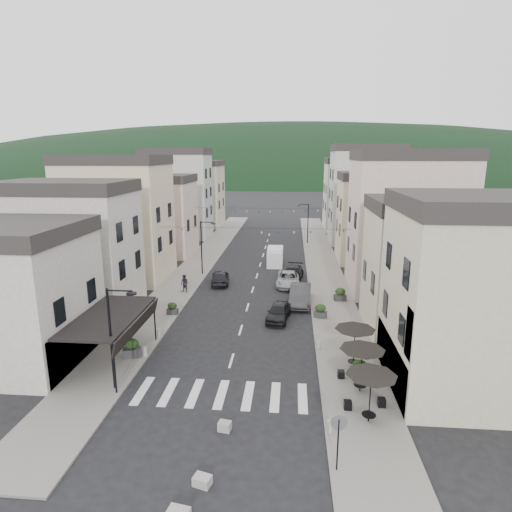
{
  "coord_description": "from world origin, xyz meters",
  "views": [
    {
      "loc": [
        3.73,
        -19.11,
        12.97
      ],
      "look_at": [
        0.35,
        20.74,
        3.5
      ],
      "focal_mm": 30.0,
      "sensor_mm": 36.0,
      "label": 1
    }
  ],
  "objects_px": {
    "parked_car_c": "(288,279)",
    "delivery_van": "(275,256)",
    "parked_car_d": "(293,274)",
    "parked_car_b": "(300,295)",
    "pedestrian_a": "(114,331)",
    "pedestrian_b": "(185,284)",
    "parked_car_e": "(220,277)",
    "parked_car_a": "(279,312)"
  },
  "relations": [
    {
      "from": "parked_car_e",
      "to": "pedestrian_a",
      "type": "relative_size",
      "value": 2.82
    },
    {
      "from": "delivery_van",
      "to": "pedestrian_a",
      "type": "xyz_separation_m",
      "value": [
        -10.44,
        -23.12,
        -0.19
      ]
    },
    {
      "from": "pedestrian_b",
      "to": "delivery_van",
      "type": "bearing_deg",
      "value": 78.87
    },
    {
      "from": "parked_car_d",
      "to": "parked_car_c",
      "type": "bearing_deg",
      "value": -94.85
    },
    {
      "from": "parked_car_b",
      "to": "parked_car_e",
      "type": "relative_size",
      "value": 1.19
    },
    {
      "from": "parked_car_a",
      "to": "parked_car_d",
      "type": "relative_size",
      "value": 0.82
    },
    {
      "from": "delivery_van",
      "to": "pedestrian_b",
      "type": "xyz_separation_m",
      "value": [
        -8.19,
        -11.87,
        -0.1
      ]
    },
    {
      "from": "pedestrian_a",
      "to": "parked_car_e",
      "type": "bearing_deg",
      "value": 57.19
    },
    {
      "from": "parked_car_a",
      "to": "delivery_van",
      "type": "relative_size",
      "value": 0.87
    },
    {
      "from": "pedestrian_a",
      "to": "pedestrian_b",
      "type": "height_order",
      "value": "pedestrian_b"
    },
    {
      "from": "parked_car_a",
      "to": "delivery_van",
      "type": "bearing_deg",
      "value": 101.15
    },
    {
      "from": "parked_car_c",
      "to": "parked_car_e",
      "type": "distance_m",
      "value": 7.02
    },
    {
      "from": "parked_car_c",
      "to": "delivery_van",
      "type": "distance_m",
      "value": 8.65
    },
    {
      "from": "parked_car_e",
      "to": "pedestrian_b",
      "type": "distance_m",
      "value": 4.46
    },
    {
      "from": "parked_car_a",
      "to": "parked_car_e",
      "type": "bearing_deg",
      "value": 131.76
    },
    {
      "from": "parked_car_b",
      "to": "parked_car_c",
      "type": "xyz_separation_m",
      "value": [
        -1.12,
        5.43,
        -0.15
      ]
    },
    {
      "from": "parked_car_c",
      "to": "delivery_van",
      "type": "bearing_deg",
      "value": 102.32
    },
    {
      "from": "parked_car_c",
      "to": "parked_car_d",
      "type": "bearing_deg",
      "value": 78.53
    },
    {
      "from": "parked_car_c",
      "to": "pedestrian_a",
      "type": "height_order",
      "value": "pedestrian_a"
    },
    {
      "from": "pedestrian_a",
      "to": "parked_car_d",
      "type": "bearing_deg",
      "value": 39.26
    },
    {
      "from": "delivery_van",
      "to": "pedestrian_b",
      "type": "height_order",
      "value": "delivery_van"
    },
    {
      "from": "delivery_van",
      "to": "parked_car_b",
      "type": "bearing_deg",
      "value": -78.89
    },
    {
      "from": "parked_car_b",
      "to": "parked_car_c",
      "type": "bearing_deg",
      "value": 104.87
    },
    {
      "from": "parked_car_c",
      "to": "parked_car_d",
      "type": "distance_m",
      "value": 1.98
    },
    {
      "from": "parked_car_a",
      "to": "pedestrian_b",
      "type": "xyz_separation_m",
      "value": [
        -9.19,
        6.05,
        0.3
      ]
    },
    {
      "from": "parked_car_d",
      "to": "delivery_van",
      "type": "xyz_separation_m",
      "value": [
        -2.11,
        6.54,
        0.37
      ]
    },
    {
      "from": "parked_car_a",
      "to": "pedestrian_a",
      "type": "relative_size",
      "value": 2.62
    },
    {
      "from": "delivery_van",
      "to": "parked_car_a",
      "type": "bearing_deg",
      "value": -87.09
    },
    {
      "from": "parked_car_a",
      "to": "parked_car_e",
      "type": "distance_m",
      "value": 11.39
    },
    {
      "from": "parked_car_e",
      "to": "delivery_van",
      "type": "distance_m",
      "value": 10.01
    },
    {
      "from": "parked_car_b",
      "to": "pedestrian_a",
      "type": "relative_size",
      "value": 3.36
    },
    {
      "from": "parked_car_e",
      "to": "pedestrian_a",
      "type": "xyz_separation_m",
      "value": [
        -5.1,
        -14.66,
        0.15
      ]
    },
    {
      "from": "parked_car_c",
      "to": "parked_car_a",
      "type": "bearing_deg",
      "value": -92.97
    },
    {
      "from": "parked_car_c",
      "to": "parked_car_e",
      "type": "relative_size",
      "value": 1.16
    },
    {
      "from": "parked_car_d",
      "to": "pedestrian_a",
      "type": "xyz_separation_m",
      "value": [
        -12.55,
        -16.58,
        0.17
      ]
    },
    {
      "from": "parked_car_a",
      "to": "pedestrian_a",
      "type": "height_order",
      "value": "pedestrian_a"
    },
    {
      "from": "pedestrian_a",
      "to": "parked_car_c",
      "type": "bearing_deg",
      "value": 36.77
    },
    {
      "from": "pedestrian_b",
      "to": "parked_car_c",
      "type": "bearing_deg",
      "value": 42.47
    },
    {
      "from": "parked_car_b",
      "to": "parked_car_c",
      "type": "height_order",
      "value": "parked_car_b"
    },
    {
      "from": "parked_car_b",
      "to": "pedestrian_b",
      "type": "height_order",
      "value": "pedestrian_b"
    },
    {
      "from": "parked_car_d",
      "to": "delivery_van",
      "type": "distance_m",
      "value": 6.88
    },
    {
      "from": "delivery_van",
      "to": "pedestrian_a",
      "type": "relative_size",
      "value": 3.0
    }
  ]
}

